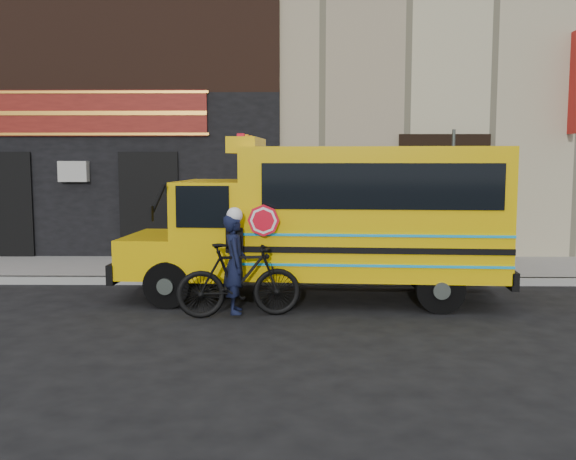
# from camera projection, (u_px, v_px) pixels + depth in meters

# --- Properties ---
(ground) EXTENTS (120.00, 120.00, 0.00)m
(ground) POSITION_uv_depth(u_px,v_px,m) (271.00, 315.00, 10.48)
(ground) COLOR black
(ground) RESTS_ON ground
(curb) EXTENTS (40.00, 0.20, 0.15)m
(curb) POSITION_uv_depth(u_px,v_px,m) (276.00, 281.00, 13.05)
(curb) COLOR #979892
(curb) RESTS_ON ground
(sidewalk) EXTENTS (40.00, 3.00, 0.15)m
(sidewalk) POSITION_uv_depth(u_px,v_px,m) (278.00, 268.00, 14.54)
(sidewalk) COLOR gray
(sidewalk) RESTS_ON ground
(building) EXTENTS (20.00, 10.70, 12.00)m
(building) POSITION_uv_depth(u_px,v_px,m) (282.00, 45.00, 20.21)
(building) COLOR #B5AD88
(building) RESTS_ON sidewalk
(school_bus) EXTENTS (7.03, 2.61, 2.92)m
(school_bus) POSITION_uv_depth(u_px,v_px,m) (334.00, 217.00, 11.56)
(school_bus) COLOR black
(school_bus) RESTS_ON ground
(sign_pole) EXTENTS (0.07, 0.28, 3.16)m
(sign_pole) POSITION_uv_depth(u_px,v_px,m) (452.00, 198.00, 13.42)
(sign_pole) COLOR #3B433D
(sign_pole) RESTS_ON ground
(bicycle) EXTENTS (2.07, 0.92, 1.20)m
(bicycle) POSITION_uv_depth(u_px,v_px,m) (239.00, 280.00, 10.30)
(bicycle) COLOR black
(bicycle) RESTS_ON ground
(cyclist) EXTENTS (0.47, 0.64, 1.61)m
(cyclist) POSITION_uv_depth(u_px,v_px,m) (235.00, 267.00, 10.36)
(cyclist) COLOR black
(cyclist) RESTS_ON ground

